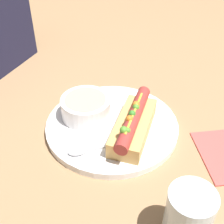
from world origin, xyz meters
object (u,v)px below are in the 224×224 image
hot_dog (133,124)px  spoon (89,149)px  drinking_glass (188,217)px  soup_bowl (85,108)px

hot_dog → spoon: hot_dog is taller
spoon → drinking_glass: size_ratio=1.22×
hot_dog → spoon: size_ratio=1.53×
hot_dog → soup_bowl: 0.12m
hot_dog → drinking_glass: size_ratio=1.87×
spoon → hot_dog: bearing=-168.2°
soup_bowl → spoon: soup_bowl is taller
soup_bowl → spoon: size_ratio=0.87×
soup_bowl → spoon: (-0.09, -0.06, -0.02)m
spoon → drinking_glass: drinking_glass is taller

